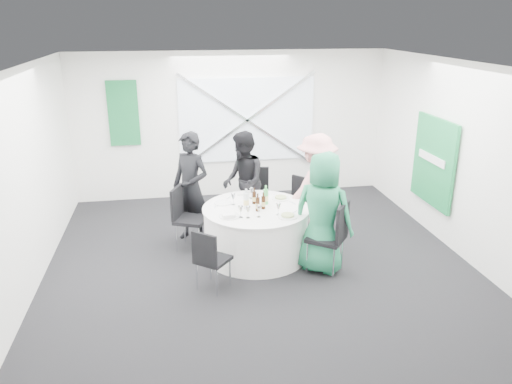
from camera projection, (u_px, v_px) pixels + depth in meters
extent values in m
plane|color=black|center=(258.00, 261.00, 7.30)|extent=(6.00, 6.00, 0.00)
plane|color=silver|center=(259.00, 64.00, 6.37)|extent=(6.00, 6.00, 0.00)
plane|color=white|center=(231.00, 125.00, 9.62)|extent=(6.00, 0.00, 6.00)
plane|color=white|center=(323.00, 274.00, 4.05)|extent=(6.00, 0.00, 6.00)
plane|color=white|center=(27.00, 181.00, 6.35)|extent=(0.00, 6.00, 6.00)
plane|color=white|center=(459.00, 159.00, 7.32)|extent=(0.00, 6.00, 6.00)
cube|color=silver|center=(247.00, 120.00, 9.60)|extent=(2.60, 0.03, 1.60)
cube|color=silver|center=(247.00, 120.00, 9.56)|extent=(2.63, 0.05, 1.84)
cube|color=silver|center=(247.00, 120.00, 9.56)|extent=(2.63, 0.05, 1.84)
cube|color=#146532|center=(123.00, 113.00, 9.16)|extent=(0.55, 0.04, 1.20)
cube|color=#188441|center=(434.00, 162.00, 7.93)|extent=(0.05, 1.20, 1.40)
cylinder|color=white|center=(256.00, 232.00, 7.36)|extent=(1.52, 1.52, 0.74)
cylinder|color=white|center=(256.00, 208.00, 7.24)|extent=(1.56, 1.56, 0.02)
cube|color=black|center=(256.00, 199.00, 8.37)|extent=(0.52, 0.52, 0.05)
cube|color=black|center=(256.00, 180.00, 8.48)|extent=(0.43, 0.12, 0.48)
cylinder|color=silver|center=(267.00, 209.00, 8.63)|extent=(0.02, 0.02, 0.46)
cylinder|color=silver|center=(246.00, 209.00, 8.63)|extent=(0.02, 0.02, 0.46)
cylinder|color=silver|center=(267.00, 217.00, 8.28)|extent=(0.02, 0.02, 0.46)
cylinder|color=silver|center=(245.00, 217.00, 8.28)|extent=(0.02, 0.02, 0.46)
cube|color=black|center=(191.00, 220.00, 7.54)|extent=(0.58, 0.58, 0.05)
cube|color=black|center=(177.00, 202.00, 7.50)|extent=(0.20, 0.41, 0.48)
cylinder|color=silver|center=(185.00, 229.00, 7.83)|extent=(0.02, 0.02, 0.45)
cylinder|color=silver|center=(176.00, 238.00, 7.50)|extent=(0.02, 0.02, 0.45)
cylinder|color=silver|center=(207.00, 231.00, 7.75)|extent=(0.02, 0.02, 0.45)
cylinder|color=silver|center=(199.00, 241.00, 7.42)|extent=(0.02, 0.02, 0.45)
cube|color=black|center=(295.00, 208.00, 8.07)|extent=(0.59, 0.59, 0.05)
cube|color=black|center=(302.00, 190.00, 8.14)|extent=(0.30, 0.33, 0.45)
cylinder|color=silver|center=(309.00, 221.00, 8.18)|extent=(0.02, 0.02, 0.43)
cylinder|color=silver|center=(292.00, 216.00, 8.38)|extent=(0.02, 0.02, 0.43)
cylinder|color=silver|center=(297.00, 227.00, 7.93)|extent=(0.02, 0.02, 0.43)
cylinder|color=silver|center=(280.00, 222.00, 8.13)|extent=(0.02, 0.02, 0.43)
cube|color=black|center=(326.00, 238.00, 6.85)|extent=(0.66, 0.66, 0.06)
cube|color=black|center=(343.00, 222.00, 6.66)|extent=(0.30, 0.38, 0.50)
cylinder|color=silver|center=(334.00, 264.00, 6.69)|extent=(0.02, 0.02, 0.48)
cylinder|color=silver|center=(342.00, 253.00, 7.01)|extent=(0.02, 0.02, 0.48)
cylinder|color=silver|center=(307.00, 258.00, 6.86)|extent=(0.02, 0.02, 0.48)
cylinder|color=silver|center=(317.00, 247.00, 7.18)|extent=(0.02, 0.02, 0.48)
cube|color=black|center=(213.00, 260.00, 6.44)|extent=(0.54, 0.54, 0.05)
cube|color=black|center=(204.00, 249.00, 6.21)|extent=(0.31, 0.26, 0.41)
cylinder|color=silver|center=(197.00, 276.00, 6.46)|extent=(0.02, 0.02, 0.39)
cylinder|color=silver|center=(217.00, 283.00, 6.31)|extent=(0.02, 0.02, 0.39)
cylinder|color=silver|center=(211.00, 267.00, 6.71)|extent=(0.02, 0.02, 0.39)
cylinder|color=silver|center=(230.00, 272.00, 6.57)|extent=(0.02, 0.02, 0.39)
imported|color=black|center=(191.00, 187.00, 7.74)|extent=(0.76, 0.73, 1.74)
imported|color=black|center=(243.00, 182.00, 8.13)|extent=(0.47, 0.82, 1.66)
imported|color=pink|center=(316.00, 187.00, 7.82)|extent=(1.21, 0.93, 1.70)
imported|color=#238156|center=(323.00, 213.00, 6.78)|extent=(0.99, 0.93, 1.71)
cylinder|color=white|center=(251.00, 195.00, 7.74)|extent=(0.26, 0.26, 0.01)
cylinder|color=white|center=(223.00, 203.00, 7.40)|extent=(0.26, 0.26, 0.01)
cylinder|color=white|center=(281.00, 198.00, 7.58)|extent=(0.27, 0.27, 0.01)
cylinder|color=#7C9C54|center=(281.00, 197.00, 7.57)|extent=(0.17, 0.17, 0.02)
cylinder|color=white|center=(288.00, 216.00, 6.89)|extent=(0.27, 0.27, 0.01)
cylinder|color=#7C9C54|center=(288.00, 215.00, 6.89)|extent=(0.18, 0.18, 0.02)
cylinder|color=white|center=(229.00, 216.00, 6.91)|extent=(0.29, 0.29, 0.01)
cube|color=white|center=(229.00, 215.00, 6.84)|extent=(0.19, 0.14, 0.05)
cylinder|color=#331809|center=(247.00, 201.00, 7.20)|extent=(0.06, 0.06, 0.21)
cylinder|color=#331809|center=(247.00, 192.00, 7.15)|extent=(0.02, 0.02, 0.06)
cylinder|color=#D9C673|center=(247.00, 202.00, 7.21)|extent=(0.06, 0.06, 0.07)
cylinder|color=#331809|center=(254.00, 198.00, 7.36)|extent=(0.06, 0.06, 0.18)
cylinder|color=#331809|center=(254.00, 190.00, 7.32)|extent=(0.02, 0.02, 0.06)
cylinder|color=#D9C673|center=(254.00, 199.00, 7.36)|extent=(0.06, 0.06, 0.06)
cylinder|color=#331809|center=(263.00, 203.00, 7.16)|extent=(0.06, 0.06, 0.19)
cylinder|color=#331809|center=(263.00, 194.00, 7.12)|extent=(0.02, 0.02, 0.06)
cylinder|color=#D9C673|center=(263.00, 204.00, 7.16)|extent=(0.06, 0.06, 0.07)
cylinder|color=#331809|center=(258.00, 204.00, 7.07)|extent=(0.06, 0.06, 0.20)
cylinder|color=#331809|center=(258.00, 196.00, 7.03)|extent=(0.02, 0.02, 0.06)
cylinder|color=#D9C673|center=(258.00, 206.00, 7.08)|extent=(0.06, 0.06, 0.07)
cylinder|color=green|center=(266.00, 197.00, 7.34)|extent=(0.08, 0.08, 0.23)
cylinder|color=green|center=(266.00, 188.00, 7.29)|extent=(0.03, 0.03, 0.06)
cylinder|color=#D9C673|center=(266.00, 198.00, 7.34)|extent=(0.08, 0.08, 0.08)
cylinder|color=silver|center=(246.00, 201.00, 7.16)|extent=(0.08, 0.08, 0.24)
cylinder|color=silver|center=(246.00, 191.00, 7.11)|extent=(0.03, 0.03, 0.06)
cylinder|color=#D9C673|center=(246.00, 202.00, 7.17)|extent=(0.08, 0.08, 0.08)
cylinder|color=white|center=(259.00, 217.00, 6.89)|extent=(0.06, 0.06, 0.00)
cylinder|color=white|center=(259.00, 213.00, 6.88)|extent=(0.01, 0.01, 0.10)
cone|color=white|center=(259.00, 208.00, 6.85)|extent=(0.07, 0.07, 0.08)
cylinder|color=white|center=(252.00, 198.00, 7.59)|extent=(0.06, 0.06, 0.00)
cylinder|color=white|center=(252.00, 195.00, 7.57)|extent=(0.01, 0.01, 0.10)
cone|color=white|center=(252.00, 191.00, 7.55)|extent=(0.07, 0.07, 0.08)
cylinder|color=white|center=(241.00, 217.00, 6.88)|extent=(0.06, 0.06, 0.00)
cylinder|color=white|center=(241.00, 214.00, 6.86)|extent=(0.01, 0.01, 0.10)
cone|color=white|center=(241.00, 209.00, 6.84)|extent=(0.07, 0.07, 0.08)
cylinder|color=white|center=(278.00, 215.00, 6.97)|extent=(0.06, 0.06, 0.00)
cylinder|color=white|center=(278.00, 211.00, 6.95)|extent=(0.01, 0.01, 0.10)
cone|color=white|center=(278.00, 206.00, 6.93)|extent=(0.07, 0.07, 0.08)
cylinder|color=white|center=(248.00, 218.00, 6.86)|extent=(0.06, 0.06, 0.00)
cylinder|color=white|center=(248.00, 214.00, 6.85)|extent=(0.01, 0.01, 0.10)
cone|color=white|center=(248.00, 209.00, 6.82)|extent=(0.07, 0.07, 0.08)
cylinder|color=white|center=(233.00, 204.00, 7.35)|extent=(0.06, 0.06, 0.00)
cylinder|color=white|center=(233.00, 201.00, 7.33)|extent=(0.01, 0.01, 0.10)
cone|color=white|center=(233.00, 196.00, 7.31)|extent=(0.07, 0.07, 0.08)
cube|color=silver|center=(228.00, 198.00, 7.60)|extent=(0.10, 0.13, 0.01)
cube|color=silver|center=(217.00, 206.00, 7.29)|extent=(0.09, 0.13, 0.01)
cube|color=silver|center=(292.00, 203.00, 7.41)|extent=(0.08, 0.14, 0.01)
cube|color=silver|center=(276.00, 196.00, 7.69)|extent=(0.09, 0.14, 0.01)
cube|color=silver|center=(258.00, 194.00, 7.77)|extent=(0.15, 0.03, 0.01)
cube|color=silver|center=(242.00, 195.00, 7.73)|extent=(0.15, 0.03, 0.01)
cube|color=silver|center=(284.00, 219.00, 6.83)|extent=(0.11, 0.12, 0.01)
cube|color=silver|center=(295.00, 212.00, 7.07)|extent=(0.12, 0.12, 0.01)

